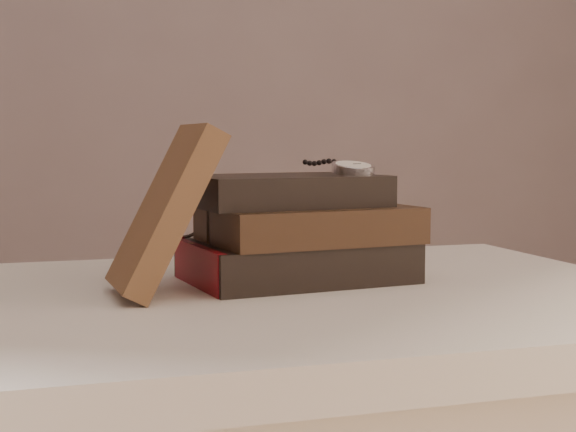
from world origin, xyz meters
name	(u,v)px	position (x,y,z in m)	size (l,w,h in m)	color
table	(212,379)	(0.00, 0.35, 0.66)	(1.00, 0.60, 0.75)	silver
book_stack	(297,231)	(0.11, 0.41, 0.81)	(0.27, 0.20, 0.12)	black
journal	(165,210)	(-0.05, 0.36, 0.84)	(0.03, 0.12, 0.19)	#452C1A
pocket_watch	(351,167)	(0.18, 0.41, 0.88)	(0.06, 0.15, 0.02)	silver
eyeglasses	(203,217)	(0.02, 0.48, 0.82)	(0.11, 0.13, 0.05)	silver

